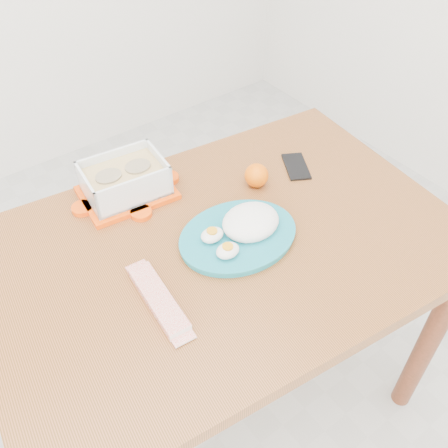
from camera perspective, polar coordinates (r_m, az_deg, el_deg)
dining_table at (r=1.28m, az=-0.00°, el=-5.31°), size 1.22×0.88×0.75m
food_container at (r=1.33m, az=-11.26°, el=4.92°), size 0.25×0.20×0.10m
orange_fruit at (r=1.35m, az=3.73°, el=5.57°), size 0.06×0.06×0.06m
rice_plate at (r=1.20m, az=2.08°, el=-0.64°), size 0.32×0.32×0.08m
candy_bar at (r=1.09m, az=-7.50°, el=-8.49°), size 0.07×0.21×0.02m
smartphone at (r=1.44m, az=8.25°, el=6.53°), size 0.11×0.13×0.01m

